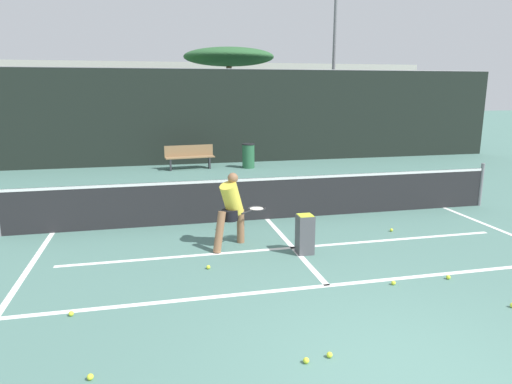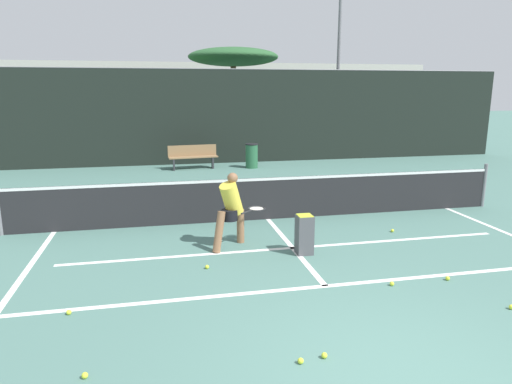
{
  "view_description": "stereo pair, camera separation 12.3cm",
  "coord_description": "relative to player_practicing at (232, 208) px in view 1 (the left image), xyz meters",
  "views": [
    {
      "loc": [
        -2.45,
        -3.56,
        2.87
      ],
      "look_at": [
        -0.56,
        4.67,
        0.95
      ],
      "focal_mm": 32.0,
      "sensor_mm": 36.0,
      "label": 1
    },
    {
      "loc": [
        -2.33,
        -3.59,
        2.87
      ],
      "look_at": [
        -0.56,
        4.67,
        0.95
      ],
      "focal_mm": 32.0,
      "sensor_mm": 36.0,
      "label": 2
    }
  ],
  "objects": [
    {
      "name": "building_far",
      "position": [
        1.08,
        26.28,
        1.6
      ],
      "size": [
        36.0,
        2.4,
        4.69
      ],
      "primitive_type": "cube",
      "color": "#B2ADA3",
      "rests_on": "ground"
    },
    {
      "name": "ball_hopper",
      "position": [
        1.19,
        -0.65,
        -0.37
      ],
      "size": [
        0.28,
        0.28,
        0.71
      ],
      "color": "#4C4C51",
      "rests_on": "ground"
    },
    {
      "name": "court_baseline_near",
      "position": [
        1.08,
        -2.04,
        -0.74
      ],
      "size": [
        11.0,
        0.1,
        0.01
      ],
      "primitive_type": "cube",
      "color": "white",
      "rests_on": "ground"
    },
    {
      "name": "trash_bin",
      "position": [
        2.09,
        8.38,
        -0.29
      ],
      "size": [
        0.47,
        0.47,
        0.9
      ],
      "color": "#28603D",
      "rests_on": "ground"
    },
    {
      "name": "tennis_ball_scattered_5",
      "position": [
        0.13,
        -3.84,
        -0.71
      ],
      "size": [
        0.07,
        0.07,
        0.07
      ],
      "primitive_type": "sphere",
      "color": "#D1E033",
      "rests_on": "ground"
    },
    {
      "name": "fence_back",
      "position": [
        1.08,
        9.77,
        1.06
      ],
      "size": [
        24.0,
        0.06,
        3.62
      ],
      "color": "black",
      "rests_on": "ground"
    },
    {
      "name": "parked_car",
      "position": [
        4.41,
        12.62,
        -0.18
      ],
      "size": [
        1.7,
        3.94,
        1.34
      ],
      "color": "silver",
      "rests_on": "ground"
    },
    {
      "name": "court_sideline_left",
      "position": [
        -3.43,
        -0.21,
        -0.74
      ],
      "size": [
        0.1,
        4.66,
        0.01
      ],
      "primitive_type": "cube",
      "color": "white",
      "rests_on": "ground"
    },
    {
      "name": "player_practicing",
      "position": [
        0.0,
        0.0,
        0.0
      ],
      "size": [
        1.17,
        0.75,
        1.39
      ],
      "rotation": [
        0.0,
        0.0,
        0.72
      ],
      "color": "#8C6042",
      "rests_on": "ground"
    },
    {
      "name": "tennis_ball_scattered_6",
      "position": [
        -0.12,
        1.06,
        -0.71
      ],
      "size": [
        0.07,
        0.07,
        0.07
      ],
      "primitive_type": "sphere",
      "color": "#D1E033",
      "rests_on": "ground"
    },
    {
      "name": "court_sideline_right",
      "position": [
        5.59,
        -0.21,
        -0.74
      ],
      "size": [
        0.1,
        4.66,
        0.01
      ],
      "primitive_type": "cube",
      "color": "white",
      "rests_on": "ground"
    },
    {
      "name": "floodlight_mast",
      "position": [
        7.37,
        13.39,
        5.19
      ],
      "size": [
        1.1,
        0.24,
        9.48
      ],
      "color": "slate",
      "rests_on": "ground"
    },
    {
      "name": "tennis_ball_scattered_4",
      "position": [
        -0.57,
        -1.0,
        -0.71
      ],
      "size": [
        0.07,
        0.07,
        0.07
      ],
      "primitive_type": "sphere",
      "color": "#D1E033",
      "rests_on": "ground"
    },
    {
      "name": "tennis_ball_scattered_3",
      "position": [
        -2.09,
        -3.62,
        -0.71
      ],
      "size": [
        0.07,
        0.07,
        0.07
      ],
      "primitive_type": "sphere",
      "color": "#D1E033",
      "rests_on": "ground"
    },
    {
      "name": "tennis_ball_scattered_1",
      "position": [
        3.35,
        0.15,
        -0.71
      ],
      "size": [
        0.07,
        0.07,
        0.07
      ],
      "primitive_type": "sphere",
      "color": "#D1E033",
      "rests_on": "ground"
    },
    {
      "name": "court_service_line",
      "position": [
        1.08,
        -0.34,
        -0.74
      ],
      "size": [
        8.25,
        0.1,
        0.01
      ],
      "primitive_type": "cube",
      "color": "white",
      "rests_on": "ground"
    },
    {
      "name": "net",
      "position": [
        1.08,
        1.62,
        -0.23
      ],
      "size": [
        11.09,
        0.09,
        1.07
      ],
      "color": "slate",
      "rests_on": "ground"
    },
    {
      "name": "tennis_ball_scattered_2",
      "position": [
        2.99,
        -2.23,
        -0.71
      ],
      "size": [
        0.07,
        0.07,
        0.07
      ],
      "primitive_type": "sphere",
      "color": "#D1E033",
      "rests_on": "ground"
    },
    {
      "name": "tree_mid",
      "position": [
        4.88,
        16.48,
        2.67
      ],
      "size": [
        3.41,
        3.41,
        3.9
      ],
      "color": "brown",
      "rests_on": "ground"
    },
    {
      "name": "tennis_ball_scattered_8",
      "position": [
        0.41,
        -3.79,
        -0.71
      ],
      "size": [
        0.07,
        0.07,
        0.07
      ],
      "primitive_type": "sphere",
      "color": "#D1E033",
      "rests_on": "ground"
    },
    {
      "name": "court_center_mark",
      "position": [
        1.08,
        -0.21,
        -0.74
      ],
      "size": [
        0.1,
        3.66,
        0.01
      ],
      "primitive_type": "cube",
      "color": "white",
      "rests_on": "ground"
    },
    {
      "name": "ground_plane",
      "position": [
        1.08,
        -4.39,
        -0.74
      ],
      "size": [
        100.0,
        100.0,
        0.0
      ],
      "primitive_type": "plane",
      "color": "#4C756B"
    },
    {
      "name": "courtside_bench",
      "position": [
        -0.05,
        8.63,
        -0.27
      ],
      "size": [
        1.81,
        0.56,
        0.86
      ],
      "rotation": [
        0.0,
        0.0,
        0.1
      ],
      "color": "olive",
      "rests_on": "ground"
    },
    {
      "name": "tennis_ball_scattered_0",
      "position": [
        -2.49,
        -2.17,
        -0.71
      ],
      "size": [
        0.07,
        0.07,
        0.07
      ],
      "primitive_type": "sphere",
      "color": "#D1E033",
      "rests_on": "ground"
    },
    {
      "name": "tree_east",
      "position": [
        2.55,
        15.16,
        3.62
      ],
      "size": [
        4.46,
        4.46,
        4.85
      ],
      "color": "brown",
      "rests_on": "ground"
    },
    {
      "name": "tree_west",
      "position": [
        -0.34,
        14.34,
        2.14
      ],
      "size": [
        2.83,
        2.83,
        3.38
      ],
      "color": "brown",
      "rests_on": "ground"
    },
    {
      "name": "tennis_ball_scattered_9",
      "position": [
        2.06,
        -2.23,
        -0.71
      ],
      "size": [
        0.07,
        0.07,
        0.07
      ],
      "primitive_type": "sphere",
      "color": "#D1E033",
      "rests_on": "ground"
    }
  ]
}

